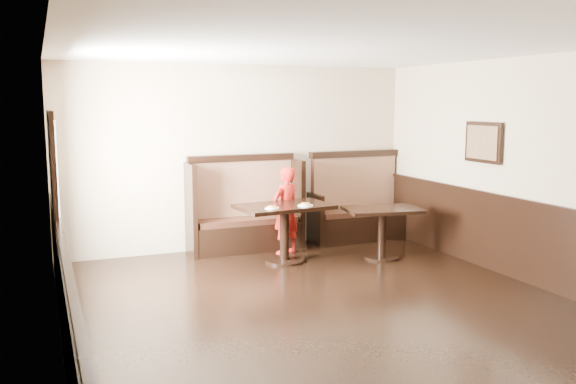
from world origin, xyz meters
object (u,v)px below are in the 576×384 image
booth_neighbor (357,210)px  table_main (284,218)px  booth_main (244,216)px  table_neighbor (382,221)px  child (286,211)px

booth_neighbor → table_main: size_ratio=1.22×
booth_neighbor → booth_main: bearing=179.9°
table_main → table_neighbor: (1.37, -0.35, -0.08)m
booth_main → child: (0.49, -0.47, 0.12)m
booth_main → table_neighbor: bearing=-37.3°
booth_neighbor → table_neighbor: bearing=-102.8°
table_neighbor → child: 1.42m
table_neighbor → child: bearing=156.3°
booth_main → child: size_ratio=1.35×
table_neighbor → booth_neighbor: bearing=87.5°
booth_main → table_neighbor: booth_main is taller
booth_main → child: bearing=-44.2°
booth_main → table_neighbor: 2.09m
booth_neighbor → child: (-1.46, -0.47, 0.17)m
booth_main → table_main: (0.29, -0.92, 0.10)m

